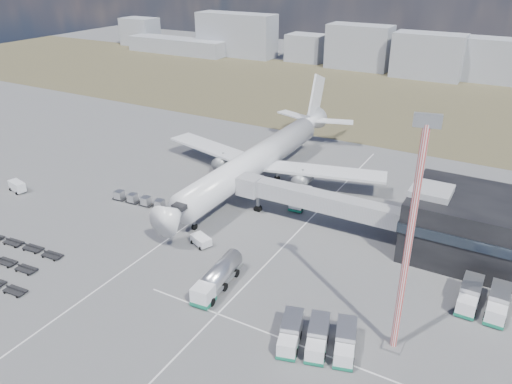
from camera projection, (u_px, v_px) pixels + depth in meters
The scene contains 15 objects.
ground at pixel (162, 254), 79.90m from camera, with size 420.00×420.00×0.00m, color #565659.
grass_strip at pixel (373, 98), 166.33m from camera, with size 420.00×90.00×0.01m, color #463D2A.
lane_markings at pixel (223, 261), 77.91m from camera, with size 47.12×110.00×0.01m.
terminal at pixel (509, 234), 75.24m from camera, with size 30.40×16.40×11.00m.
jet_bridge at pixel (306, 198), 86.71m from camera, with size 30.30×3.80×7.05m.
airliner at pixel (260, 158), 103.06m from camera, with size 51.59×64.53×17.62m.
skyline at pixel (421, 56), 193.79m from camera, with size 306.41×23.95×20.26m.
fuel_tanker at pixel (217, 277), 70.99m from camera, with size 3.70×11.13×3.53m.
pushback_tug at pixel (201, 241), 81.92m from camera, with size 3.65×2.05×1.60m, color silver.
utility_van at pixel (17, 187), 100.40m from camera, with size 4.03×1.82×2.17m, color silver.
catering_truck at pixel (300, 199), 94.39m from camera, with size 3.21×6.53×2.89m.
service_trucks_near at pixel (318, 337), 60.27m from camera, with size 10.52×9.02×2.74m.
service_trucks_far at pixel (484, 299), 66.79m from camera, with size 6.11×7.31×2.93m.
uld_row at pixel (146, 201), 94.69m from camera, with size 15.16×2.83×1.66m.
floodlight_mast at pixel (409, 243), 54.59m from camera, with size 2.81×2.27×29.39m.
Camera 1 is at (46.57, -51.63, 43.31)m, focal length 35.00 mm.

